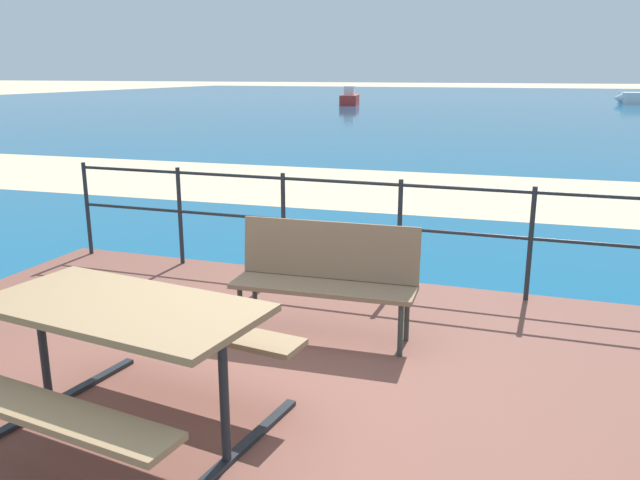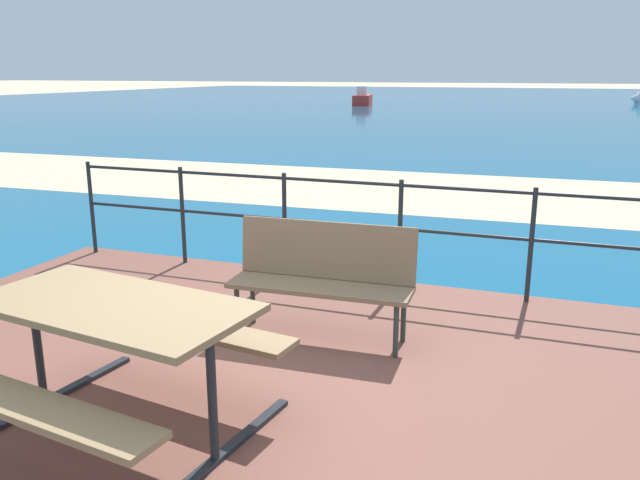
{
  "view_description": "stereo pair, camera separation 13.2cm",
  "coord_description": "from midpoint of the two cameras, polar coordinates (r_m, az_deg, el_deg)",
  "views": [
    {
      "loc": [
        1.77,
        -3.35,
        2.06
      ],
      "look_at": [
        -0.09,
        2.11,
        0.54
      ],
      "focal_mm": 36.0,
      "sensor_mm": 36.0,
      "label": 1
    },
    {
      "loc": [
        1.9,
        -3.31,
        2.06
      ],
      "look_at": [
        -0.09,
        2.11,
        0.54
      ],
      "focal_mm": 36.0,
      "sensor_mm": 36.0,
      "label": 2
    }
  ],
  "objects": [
    {
      "name": "picnic_table",
      "position": [
        3.73,
        -18.03,
        -8.15
      ],
      "size": [
        1.73,
        1.6,
        0.79
      ],
      "rotation": [
        0.0,
        0.0,
        -0.14
      ],
      "color": "#8C704C",
      "rests_on": "patio_paving"
    },
    {
      "name": "patio_paving",
      "position": [
        4.31,
        -9.07,
        -13.59
      ],
      "size": [
        6.4,
        5.2,
        0.06
      ],
      "primitive_type": "cube",
      "color": "brown",
      "rests_on": "ground"
    },
    {
      "name": "railing_fence",
      "position": [
        6.21,
        1.17,
        2.14
      ],
      "size": [
        5.94,
        0.04,
        1.04
      ],
      "color": "#1E2328",
      "rests_on": "patio_paving"
    },
    {
      "name": "boat_mid",
      "position": [
        41.7,
        2.57,
        12.46
      ],
      "size": [
        1.56,
        3.45,
        1.16
      ],
      "rotation": [
        0.0,
        0.0,
        1.77
      ],
      "color": "red",
      "rests_on": "sea_water"
    },
    {
      "name": "ground_plane",
      "position": [
        4.33,
        -9.06,
        -13.94
      ],
      "size": [
        240.0,
        240.0,
        0.0
      ],
      "primitive_type": "plane",
      "color": "beige"
    },
    {
      "name": "park_bench",
      "position": [
        4.91,
        -0.21,
        -2.79
      ],
      "size": [
        1.42,
        0.48,
        0.89
      ],
      "rotation": [
        0.0,
        0.0,
        0.05
      ],
      "color": "#7A6047",
      "rests_on": "patio_paving"
    },
    {
      "name": "sea_water",
      "position": [
        43.42,
        16.71,
        11.44
      ],
      "size": [
        90.0,
        90.0,
        0.01
      ],
      "primitive_type": "cube",
      "color": "#145B84",
      "rests_on": "ground"
    },
    {
      "name": "beach_strip",
      "position": [
        11.57,
        9.42,
        4.31
      ],
      "size": [
        54.11,
        5.95,
        0.01
      ],
      "primitive_type": "cube",
      "rotation": [
        0.0,
        0.0,
        0.03
      ],
      "color": "beige",
      "rests_on": "ground"
    }
  ]
}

